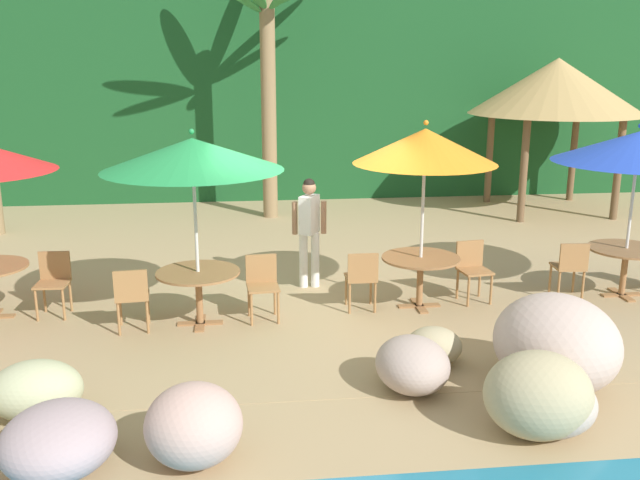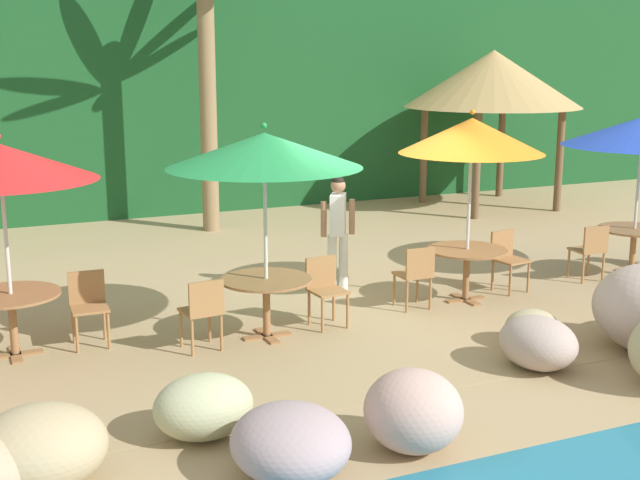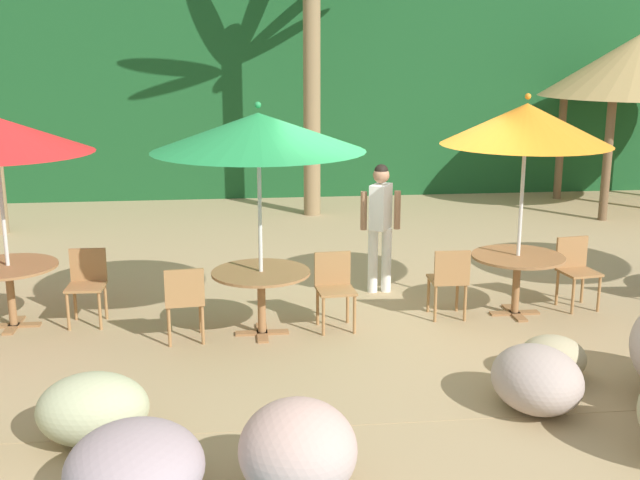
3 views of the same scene
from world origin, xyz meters
name	(u,v)px [view 1 (image 1 of 3)]	position (x,y,z in m)	size (l,w,h in m)	color
ground_plane	(309,312)	(0.00, 0.00, 0.00)	(120.00, 120.00, 0.00)	tan
terrace_deck	(309,311)	(0.00, 0.00, 0.00)	(18.00, 5.20, 0.01)	tan
foliage_backdrop	(274,74)	(0.00, 9.00, 3.00)	(28.00, 2.40, 6.00)	#194C23
rock_seawall	(485,381)	(1.44, -3.12, 0.38)	(13.23, 2.87, 1.03)	tan
chair_red_seaward	(54,279)	(-3.49, 0.31, 0.51)	(0.44, 0.44, 0.87)	#9E7042
umbrella_green	(192,154)	(-1.49, -0.31, 2.28)	(2.30, 2.30, 2.60)	silver
dining_table_green	(198,281)	(-1.49, -0.31, 0.61)	(1.10, 1.10, 0.74)	olive
chair_green_seaward	(262,282)	(-0.65, -0.15, 0.51)	(0.45, 0.46, 0.87)	#9E7042
chair_green_inland	(132,295)	(-2.32, -0.48, 0.51)	(0.46, 0.47, 0.87)	#9E7042
umbrella_orange	(425,146)	(1.58, 0.02, 2.29)	(1.96, 1.96, 2.64)	silver
dining_table_orange	(421,266)	(1.58, 0.02, 0.61)	(1.10, 1.10, 0.74)	olive
chair_orange_seaward	(472,266)	(2.41, 0.24, 0.51)	(0.48, 0.48, 0.87)	#9E7042
chair_orange_inland	(362,276)	(0.73, -0.05, 0.51)	(0.43, 0.43, 0.87)	#9E7042
umbrella_blue	(638,147)	(4.70, 0.15, 2.22)	(2.37, 2.37, 2.56)	silver
dining_table_blue	(626,256)	(4.70, 0.15, 0.61)	(1.10, 1.10, 0.74)	olive
chair_blue_inland	(570,265)	(3.85, 0.13, 0.51)	(0.45, 0.46, 0.87)	#9E7042
palm_tree_second	(267,41)	(-0.27, 6.05, 3.75)	(3.53, 3.57, 5.36)	olive
palapa_hut	(557,87)	(6.11, 6.00, 2.79)	(3.84, 3.84, 3.42)	brown
waiter_in_white	(309,225)	(0.11, 1.09, 0.99)	(0.52, 0.39, 1.70)	white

